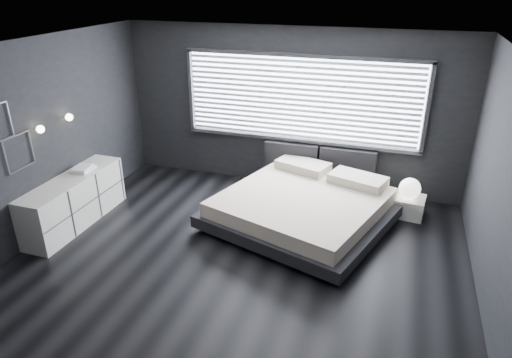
% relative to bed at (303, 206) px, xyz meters
% --- Properties ---
extents(room, '(6.04, 6.00, 2.80)m').
position_rel_bed_xyz_m(room, '(-0.60, -1.39, 1.10)').
color(room, black).
rests_on(room, ground).
extents(window, '(4.14, 0.09, 1.52)m').
position_rel_bed_xyz_m(window, '(-0.40, 1.31, 1.31)').
color(window, white).
rests_on(window, ground).
extents(headboard, '(1.96, 0.16, 0.52)m').
position_rel_bed_xyz_m(headboard, '(-0.01, 1.25, 0.27)').
color(headboard, black).
rests_on(headboard, ground).
extents(sconce_near, '(0.18, 0.11, 0.11)m').
position_rel_bed_xyz_m(sconce_near, '(-3.48, -1.34, 1.30)').
color(sconce_near, silver).
rests_on(sconce_near, ground).
extents(sconce_far, '(0.18, 0.11, 0.11)m').
position_rel_bed_xyz_m(sconce_far, '(-3.48, -0.74, 1.30)').
color(sconce_far, silver).
rests_on(sconce_far, ground).
extents(wall_art_lower, '(0.01, 0.48, 0.48)m').
position_rel_bed_xyz_m(wall_art_lower, '(-3.57, -1.69, 1.08)').
color(wall_art_lower, '#47474C').
rests_on(wall_art_lower, ground).
extents(bed, '(3.06, 2.99, 0.64)m').
position_rel_bed_xyz_m(bed, '(0.00, 0.00, 0.00)').
color(bed, black).
rests_on(bed, ground).
extents(nightstand, '(0.59, 0.51, 0.32)m').
position_rel_bed_xyz_m(nightstand, '(1.53, 0.77, -0.14)').
color(nightstand, white).
rests_on(nightstand, ground).
extents(orb_lamp, '(0.33, 0.33, 0.33)m').
position_rel_bed_xyz_m(orb_lamp, '(1.54, 0.74, 0.19)').
color(orb_lamp, white).
rests_on(orb_lamp, nightstand).
extents(dresser, '(0.55, 1.91, 0.76)m').
position_rel_bed_xyz_m(dresser, '(-3.37, -1.08, 0.09)').
color(dresser, white).
rests_on(dresser, ground).
extents(book_stack, '(0.30, 0.38, 0.07)m').
position_rel_bed_xyz_m(book_stack, '(-3.35, -0.78, 0.50)').
color(book_stack, white).
rests_on(book_stack, dresser).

